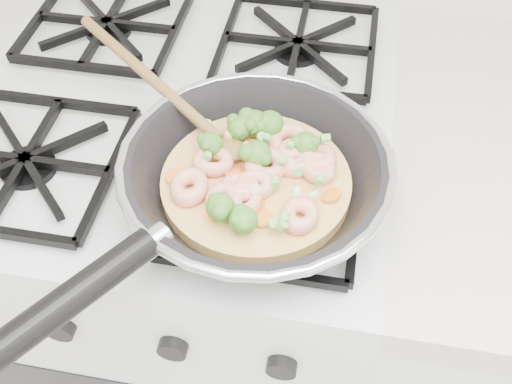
# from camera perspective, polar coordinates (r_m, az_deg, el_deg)

# --- Properties ---
(stove) EXTENTS (0.60, 0.60, 0.92)m
(stove) POSITION_cam_1_polar(r_m,az_deg,el_deg) (1.20, -5.41, -8.04)
(stove) COLOR silver
(stove) RESTS_ON ground
(skillet) EXTENTS (0.42, 0.47, 0.09)m
(skillet) POSITION_cam_1_polar(r_m,az_deg,el_deg) (0.68, -0.32, 1.48)
(skillet) COLOR black
(skillet) RESTS_ON stove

